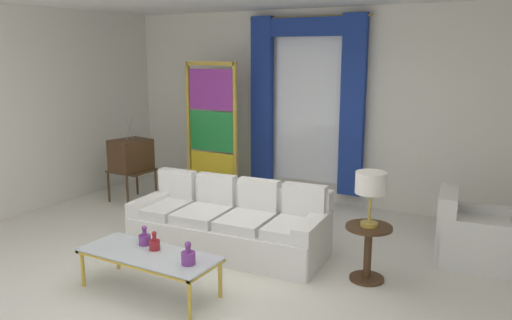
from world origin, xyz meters
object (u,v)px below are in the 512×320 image
Objects in this scene: coffee_table at (149,256)px; peacock_figurine at (216,192)px; table_lamp_brass at (371,185)px; vintage_tv at (131,156)px; stained_glass_divider at (212,134)px; couch_white_long at (231,225)px; bottle_amber_squat at (188,257)px; round_side_table at (368,248)px; bottle_blue_decanter at (145,238)px; bottle_crystal_tall at (155,244)px; armchair_white at (469,236)px.

coffee_table is 2.96m from peacock_figurine.
table_lamp_brass is (2.86, -1.42, 0.81)m from peacock_figurine.
vintage_tv is 4.31m from table_lamp_brass.
stained_glass_divider reaches higher than table_lamp_brass.
couch_white_long reaches higher than bottle_amber_squat.
round_side_table is 1.04× the size of table_lamp_brass.
round_side_table is at bearing 30.89° from bottle_blue_decanter.
bottle_crystal_tall is 2.25m from table_lamp_brass.
bottle_amber_squat is 0.39× the size of table_lamp_brass.
couch_white_long is 1.85m from table_lamp_brass.
bottle_amber_squat reaches higher than bottle_blue_decanter.
vintage_tv is (-2.89, 2.34, 0.24)m from bottle_amber_squat.
coffee_table is at bearing 177.45° from bottle_amber_squat.
bottle_amber_squat is at bearing -73.45° from couch_white_long.
coffee_table is at bearing -93.78° from couch_white_long.
bottle_amber_squat is 0.24× the size of armchair_white.
vintage_tv reaches higher than bottle_blue_decanter.
couch_white_long reaches higher than bottle_crystal_tall.
couch_white_long is 1.29m from bottle_crystal_tall.
stained_glass_divider reaches higher than bottle_amber_squat.
couch_white_long is 11.70× the size of bottle_blue_decanter.
bottle_blue_decanter is (-0.27, -1.21, 0.17)m from couch_white_long.
coffee_table is at bearing -68.85° from peacock_figurine.
bottle_amber_squat is 3.70m from stained_glass_divider.
bottle_blue_decanter reaches higher than coffee_table.
stained_glass_divider is (-1.89, 3.13, 0.57)m from bottle_amber_squat.
peacock_figurine is (-1.06, 2.66, -0.26)m from bottle_crystal_tall.
armchair_white is 1.53× the size of peacock_figurine.
coffee_table is at bearing -143.36° from table_lamp_brass.
bottle_blue_decanter is 2.76m from peacock_figurine.
table_lamp_brass is (1.70, -0.03, 0.72)m from couch_white_long.
couch_white_long is 1.09× the size of stained_glass_divider.
table_lamp_brass is (1.79, 1.33, 0.65)m from coffee_table.
bottle_crystal_tall is 3.27m from vintage_tv.
stained_glass_divider is (-1.20, 2.96, 0.58)m from bottle_blue_decanter.
vintage_tv is at bearing 166.84° from round_side_table.
peacock_figurine is at bearing 18.45° from vintage_tv.
coffee_table is at bearing -87.40° from bottle_crystal_tall.
vintage_tv is 1.32m from stained_glass_divider.
bottle_blue_decanter is at bearing -71.29° from peacock_figurine.
couch_white_long is at bearing 77.28° from bottle_blue_decanter.
peacock_figurine is at bearing 108.71° from bottle_blue_decanter.
coffee_table is 2.24m from round_side_table.
coffee_table is 3.57m from armchair_white.
vintage_tv is 1.46× the size of armchair_white.
peacock_figurine is at bearing 129.76° from couch_white_long.
armchair_white is at bearing 51.78° from round_side_table.
bottle_crystal_tall is at bearing -145.38° from round_side_table.
vintage_tv reaches higher than armchair_white.
bottle_blue_decanter is at bearing -44.45° from vintage_tv.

